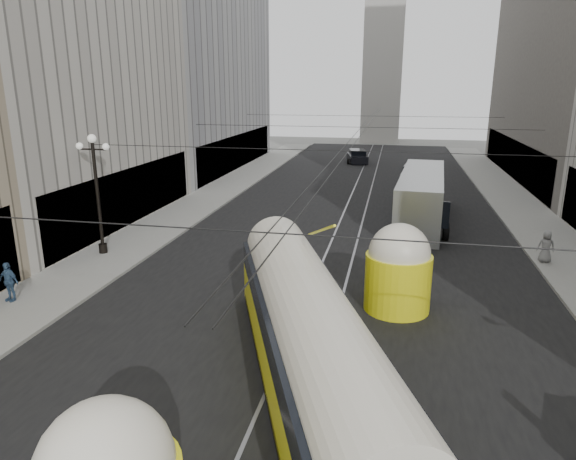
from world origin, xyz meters
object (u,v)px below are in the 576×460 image
at_px(streetcar, 309,338).
at_px(city_bus, 421,195).
at_px(pedestrian_sidewalk_left, 9,282).
at_px(pedestrian_sidewalk_right, 546,246).

distance_m(streetcar, city_bus, 21.96).
bearing_deg(pedestrian_sidewalk_left, city_bus, 53.61).
bearing_deg(city_bus, pedestrian_sidewalk_right, -52.70).
bearing_deg(pedestrian_sidewalk_right, streetcar, 59.96).
distance_m(city_bus, pedestrian_sidewalk_left, 24.90).
height_order(streetcar, city_bus, streetcar).
height_order(city_bus, pedestrian_sidewalk_left, city_bus).
bearing_deg(streetcar, pedestrian_sidewalk_right, 53.99).
bearing_deg(pedestrian_sidewalk_left, streetcar, -7.84).
distance_m(city_bus, pedestrian_sidewalk_right, 9.87).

